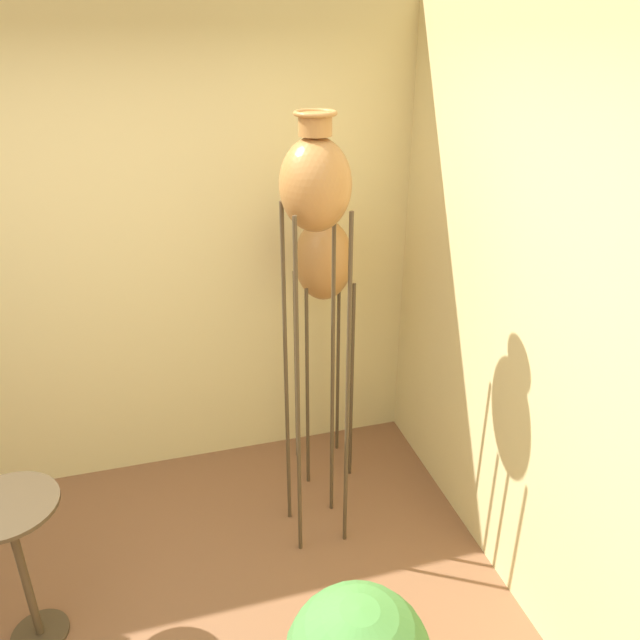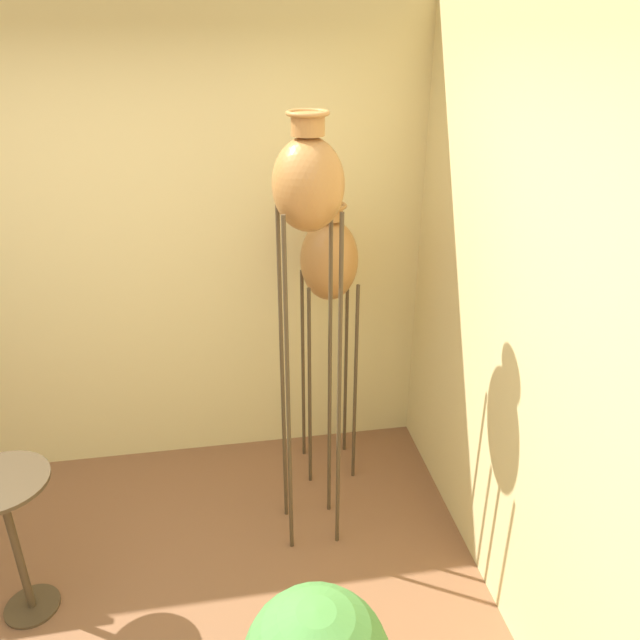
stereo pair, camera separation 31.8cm
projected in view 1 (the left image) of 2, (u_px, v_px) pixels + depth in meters
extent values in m
cube|color=beige|center=(107.00, 260.00, 3.36)|extent=(7.44, 0.06, 2.70)
cube|color=beige|center=(599.00, 371.00, 2.27)|extent=(0.06, 7.44, 2.70)
cylinder|color=#473823|center=(298.00, 404.00, 2.90)|extent=(0.02, 0.02, 1.79)
cylinder|color=#473823|center=(348.00, 396.00, 2.96)|extent=(0.02, 0.02, 1.79)
cylinder|color=#473823|center=(286.00, 378.00, 3.11)|extent=(0.02, 0.02, 1.79)
cylinder|color=#473823|center=(333.00, 371.00, 3.17)|extent=(0.02, 0.02, 1.79)
torus|color=#473823|center=(315.00, 206.00, 2.65)|extent=(0.25, 0.25, 0.02)
ellipsoid|color=#A87038|center=(315.00, 185.00, 2.61)|extent=(0.31, 0.31, 0.40)
cylinder|color=#A87038|center=(315.00, 124.00, 2.51)|extent=(0.14, 0.14, 0.09)
torus|color=#A87038|center=(315.00, 113.00, 2.49)|extent=(0.18, 0.18, 0.02)
cylinder|color=#473823|center=(307.00, 392.00, 3.50)|extent=(0.02, 0.02, 1.26)
cylinder|color=#473823|center=(352.00, 385.00, 3.56)|extent=(0.02, 0.02, 1.26)
cylinder|color=#473823|center=(296.00, 370.00, 3.73)|extent=(0.02, 0.02, 1.26)
cylinder|color=#473823|center=(338.00, 364.00, 3.79)|extent=(0.02, 0.02, 1.26)
torus|color=#473823|center=(324.00, 277.00, 3.38)|extent=(0.27, 0.27, 0.02)
ellipsoid|color=#A87038|center=(324.00, 260.00, 3.34)|extent=(0.31, 0.31, 0.45)
cylinder|color=#A87038|center=(324.00, 212.00, 3.23)|extent=(0.14, 0.14, 0.07)
torus|color=#A87038|center=(324.00, 206.00, 3.21)|extent=(0.18, 0.18, 0.02)
cylinder|color=#473823|center=(40.00, 633.00, 2.81)|extent=(0.25, 0.25, 0.01)
cylinder|color=#473823|center=(24.00, 574.00, 2.65)|extent=(0.04, 0.04, 0.72)
cylinder|color=#473823|center=(5.00, 506.00, 2.50)|extent=(0.42, 0.42, 0.02)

